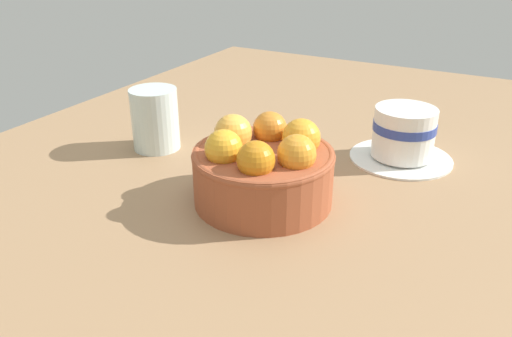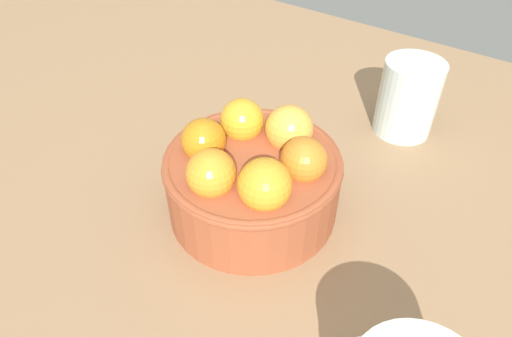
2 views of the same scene
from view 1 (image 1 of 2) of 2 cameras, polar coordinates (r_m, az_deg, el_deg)
ground_plane at (r=63.79cm, az=0.77°, el=-5.27°), size 144.88×94.86×4.39cm
terracotta_bowl at (r=60.70cm, az=0.81°, el=0.12°), size 16.76×16.76×9.87cm
coffee_cup at (r=75.08cm, az=15.96°, el=3.50°), size 14.34×14.34×7.57cm
water_glass at (r=77.17cm, az=-11.08°, el=5.38°), size 6.88×6.88×9.02cm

